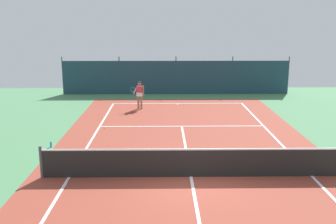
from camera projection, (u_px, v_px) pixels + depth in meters
ground_plane at (191, 177)px, 13.00m from camera, size 36.00×36.00×0.00m
court_surface at (191, 177)px, 13.00m from camera, size 11.02×26.60×0.01m
tennis_net at (191, 163)px, 12.88m from camera, size 10.12×0.10×1.10m
back_fence at (176, 84)px, 28.19m from camera, size 16.30×0.98×2.70m
tennis_player at (140, 93)px, 22.92m from camera, size 0.84×0.66×1.64m
tennis_ball_near_player at (223, 101)px, 25.12m from camera, size 0.07×0.07×0.07m
tennis_ball_midcourt at (105, 128)px, 18.91m from camera, size 0.07×0.07×0.07m
parked_car at (143, 77)px, 30.45m from camera, size 2.21×4.30×1.68m
water_bottle at (51, 144)px, 16.03m from camera, size 0.08×0.08×0.24m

